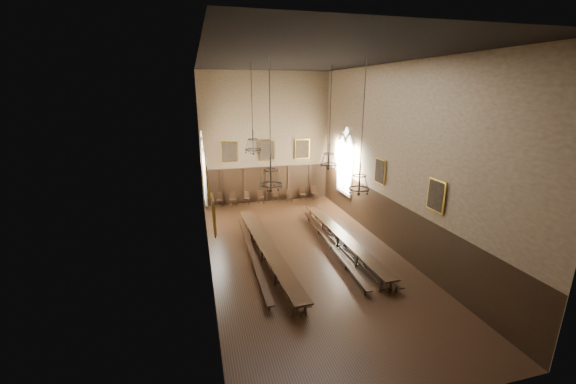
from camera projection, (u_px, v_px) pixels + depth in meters
name	position (u px, v px, depth m)	size (l,w,h in m)	color
floor	(304.00, 255.00, 17.31)	(9.00, 18.00, 0.02)	black
ceiling	(307.00, 59.00, 14.79)	(9.00, 18.00, 0.02)	black
wall_back	(266.00, 139.00, 24.41)	(9.00, 0.02, 9.00)	#7A654B
wall_front	(431.00, 246.00, 7.69)	(9.00, 0.02, 9.00)	#7A654B
wall_left	(204.00, 170.00, 14.93)	(0.02, 18.00, 9.00)	#7A654B
wall_right	(394.00, 160.00, 17.16)	(0.02, 18.00, 9.00)	#7A654B
wainscot_panelling	(305.00, 231.00, 16.95)	(9.00, 18.00, 2.50)	black
table_left	(267.00, 253.00, 16.55)	(1.25, 9.97, 0.78)	black
table_right	(342.00, 241.00, 17.95)	(0.82, 9.47, 0.74)	black
bench_left_outer	(252.00, 254.00, 16.76)	(0.39, 9.10, 0.41)	black
bench_left_inner	(276.00, 253.00, 16.81)	(0.44, 9.43, 0.42)	black
bench_right_inner	(331.00, 245.00, 17.69)	(0.67, 9.06, 0.41)	black
bench_right_outer	(353.00, 244.00, 17.87)	(0.35, 9.09, 0.41)	black
chair_0	(220.00, 202.00, 24.35)	(0.50, 0.50, 0.93)	black
chair_1	(233.00, 202.00, 24.49)	(0.47, 0.47, 0.96)	black
chair_2	(246.00, 200.00, 24.82)	(0.50, 0.50, 0.89)	black
chair_3	(261.00, 199.00, 25.05)	(0.42, 0.42, 0.89)	black
chair_4	(276.00, 198.00, 25.35)	(0.45, 0.45, 0.96)	black
chair_5	(289.00, 198.00, 25.48)	(0.40, 0.40, 0.87)	black
chair_6	(303.00, 196.00, 25.83)	(0.42, 0.42, 0.89)	black
chair_7	(314.00, 195.00, 25.98)	(0.50, 0.50, 0.98)	black
chandelier_back_left	(253.00, 144.00, 17.32)	(0.79, 0.79, 4.22)	black
chandelier_back_right	(329.00, 158.00, 19.33)	(0.91, 0.91, 5.34)	black
chandelier_front_left	(271.00, 177.00, 13.66)	(0.89, 0.89, 4.94)	black
chandelier_front_right	(359.00, 181.00, 14.64)	(0.87, 0.87, 5.36)	black
portrait_back_0	(229.00, 152.00, 23.87)	(1.10, 0.12, 1.40)	gold
portrait_back_1	(267.00, 151.00, 24.51)	(1.10, 0.12, 1.40)	gold
portrait_back_2	(302.00, 149.00, 25.15)	(1.10, 0.12, 1.40)	gold
portrait_left_0	(207.00, 182.00, 16.11)	(0.12, 1.00, 1.30)	gold
portrait_left_1	(213.00, 215.00, 11.94)	(0.12, 1.00, 1.30)	gold
portrait_right_0	(380.00, 171.00, 18.28)	(0.12, 1.00, 1.30)	gold
portrait_right_1	(436.00, 196.00, 14.11)	(0.12, 1.00, 1.30)	gold
window_right	(345.00, 161.00, 22.55)	(0.20, 2.20, 4.60)	white
window_left	(203.00, 168.00, 20.36)	(0.20, 2.20, 4.60)	white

